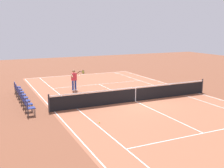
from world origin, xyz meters
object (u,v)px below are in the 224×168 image
tennis_ball (99,123)px  spectator_chair_3 (23,97)px  spectator_chair_6 (18,89)px  spectator_chair_5 (19,91)px  spectator_chair_0 (29,107)px  tennis_player_near (74,79)px  spectator_chair_7 (16,87)px  spectator_chair_2 (25,100)px  tennis_net (135,94)px  spectator_chair_4 (21,94)px  spectator_chair_1 (27,103)px

tennis_ball → spectator_chair_3: (5.39, 3.07, 0.49)m
spectator_chair_6 → tennis_ball: bearing=-159.0°
spectator_chair_5 → spectator_chair_0: bearing=180.0°
spectator_chair_5 → spectator_chair_6: same height
tennis_player_near → spectator_chair_0: size_ratio=1.93×
tennis_ball → spectator_chair_7: 9.41m
tennis_player_near → spectator_chair_2: size_ratio=1.93×
spectator_chair_3 → spectator_chair_6: bearing=0.0°
tennis_player_near → spectator_chair_5: bearing=100.2°
tennis_ball → spectator_chair_2: bearing=34.2°
spectator_chair_3 → spectator_chair_7: 3.49m
tennis_net → spectator_chair_4: tennis_net is taller
spectator_chair_1 → spectator_chair_3: (1.74, 0.00, 0.00)m
tennis_net → spectator_chair_7: (5.85, 6.95, 0.03)m
spectator_chair_4 → spectator_chair_6: 1.74m
spectator_chair_0 → spectator_chair_2: bearing=0.0°
spectator_chair_5 → spectator_chair_6: size_ratio=1.00×
spectator_chair_0 → spectator_chair_7: bearing=0.0°
tennis_ball → spectator_chair_1: spectator_chair_1 is taller
tennis_ball → spectator_chair_2: 5.48m
tennis_player_near → spectator_chair_0: (-5.13, 4.25, -0.41)m
spectator_chair_2 → tennis_ball: bearing=-145.8°
spectator_chair_2 → spectator_chair_5: bearing=0.0°
spectator_chair_4 → spectator_chair_5: bearing=0.0°
tennis_net → spectator_chair_6: 8.55m
spectator_chair_1 → spectator_chair_2: (0.87, 0.00, 0.00)m
spectator_chair_3 → spectator_chair_2: bearing=180.0°
tennis_net → tennis_player_near: tennis_player_near is taller
spectator_chair_1 → spectator_chair_6: same height
tennis_player_near → spectator_chair_5: 4.34m
spectator_chair_2 → spectator_chair_6: size_ratio=1.00×
tennis_ball → spectator_chair_5: 7.78m
spectator_chair_0 → spectator_chair_3: bearing=0.0°
spectator_chair_1 → spectator_chair_7: bearing=0.0°
spectator_chair_7 → spectator_chair_5: bearing=180.0°
tennis_net → spectator_chair_3: size_ratio=13.30×
spectator_chair_0 → spectator_chair_5: 4.36m
spectator_chair_2 → spectator_chair_4: bearing=0.0°
tennis_net → spectator_chair_1: tennis_net is taller
tennis_player_near → spectator_chair_6: size_ratio=1.93×
tennis_net → tennis_ball: tennis_net is taller
spectator_chair_6 → tennis_net: bearing=-125.6°
tennis_ball → spectator_chair_4: spectator_chair_4 is taller
spectator_chair_7 → tennis_ball: bearing=-160.9°
tennis_net → spectator_chair_4: 7.66m
spectator_chair_6 → tennis_player_near: bearing=-91.4°
tennis_player_near → spectator_chair_7: (0.98, 4.25, -0.41)m
tennis_player_near → spectator_chair_1: (-4.26, 4.25, -0.41)m
tennis_player_near → spectator_chair_3: tennis_player_near is taller
tennis_net → spectator_chair_2: tennis_net is taller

